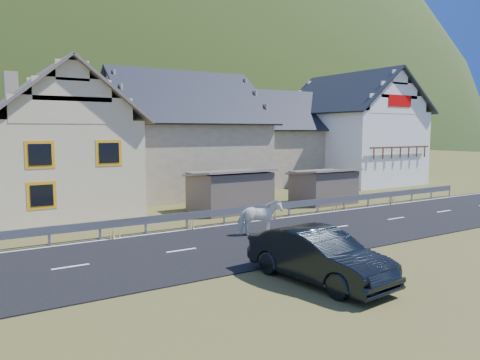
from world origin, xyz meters
TOP-DOWN VIEW (x-y plane):
  - ground at (0.00, 0.00)m, footprint 160.00×160.00m
  - road at (0.00, 0.00)m, footprint 60.00×7.00m
  - lane_markings at (0.00, 0.00)m, footprint 60.00×6.60m
  - guardrail at (-0.00, 3.68)m, footprint 28.10×0.09m
  - shed_left at (-2.00, 6.50)m, footprint 4.30×3.30m
  - shed_right at (4.50, 6.00)m, footprint 3.80×2.90m
  - house_cream at (-10.00, 12.00)m, footprint 7.80×9.80m
  - house_stone_a at (-1.00, 15.00)m, footprint 10.80×9.80m
  - house_stone_b at (9.00, 17.00)m, footprint 9.80×8.80m
  - house_white at (15.00, 14.00)m, footprint 8.80×10.80m
  - mountain at (5.00, 180.00)m, footprint 440.00×280.00m
  - horse at (-4.10, 0.51)m, footprint 1.32×2.00m
  - car at (-6.01, -5.39)m, footprint 2.15×4.94m

SIDE VIEW (x-z plane):
  - mountain at x=5.00m, z-range -150.00..110.00m
  - ground at x=0.00m, z-range 0.00..0.00m
  - road at x=0.00m, z-range 0.00..0.04m
  - lane_markings at x=0.00m, z-range 0.04..0.05m
  - guardrail at x=0.00m, z-range 0.19..0.94m
  - car at x=-6.01m, z-range 0.00..1.58m
  - horse at x=-4.10m, z-range 0.04..1.59m
  - shed_right at x=4.50m, z-range -0.10..2.10m
  - shed_left at x=-2.00m, z-range -0.10..2.30m
  - house_stone_b at x=9.00m, z-range 0.19..8.29m
  - house_cream at x=-10.00m, z-range 0.21..8.51m
  - house_stone_a at x=-1.00m, z-range 0.18..9.08m
  - house_white at x=15.00m, z-range 0.21..9.91m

